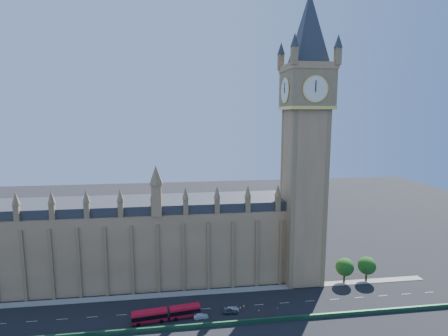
{
  "coord_description": "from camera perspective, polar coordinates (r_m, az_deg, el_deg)",
  "views": [
    {
      "loc": [
        -3.35,
        -95.02,
        56.09
      ],
      "look_at": [
        10.83,
        10.0,
        40.17
      ],
      "focal_mm": 28.0,
      "sensor_mm": 36.0,
      "label": 1
    }
  ],
  "objects": [
    {
      "name": "ground",
      "position": [
        110.39,
        -5.27,
        -22.04
      ],
      "size": [
        400.0,
        400.0,
        0.0
      ],
      "primitive_type": "plane",
      "color": "black",
      "rests_on": "ground"
    },
    {
      "name": "kerb_north",
      "position": [
        118.62,
        -5.48,
        -19.68
      ],
      "size": [
        160.0,
        3.0,
        0.16
      ],
      "primitive_type": "cube",
      "color": "gray",
      "rests_on": "ground"
    },
    {
      "name": "red_bus",
      "position": [
        106.02,
        -9.39,
        -22.46
      ],
      "size": [
        18.98,
        5.06,
        3.19
      ],
      "rotation": [
        0.0,
        0.0,
        0.13
      ],
      "color": "red",
      "rests_on": "ground"
    },
    {
      "name": "cone_b",
      "position": [
        111.09,
        3.26,
        -21.59
      ],
      "size": [
        0.59,
        0.59,
        0.72
      ],
      "rotation": [
        0.0,
        0.0,
        -0.37
      ],
      "color": "black",
      "rests_on": "ground"
    },
    {
      "name": "tree_east_far",
      "position": [
        132.79,
        22.37,
        -14.46
      ],
      "size": [
        6.0,
        6.0,
        8.5
      ],
      "color": "#382619",
      "rests_on": "ground"
    },
    {
      "name": "bridge_parapet",
      "position": [
        102.41,
        -5.04,
        -24.3
      ],
      "size": [
        160.0,
        0.6,
        1.2
      ],
      "primitive_type": "cube",
      "color": "#1E4C2D",
      "rests_on": "ground"
    },
    {
      "name": "car_white",
      "position": [
        108.9,
        1.29,
        -22.08
      ],
      "size": [
        4.47,
        2.28,
        1.24
      ],
      "primitive_type": "imported",
      "rotation": [
        0.0,
        0.0,
        1.7
      ],
      "color": "white",
      "rests_on": "ground"
    },
    {
      "name": "tree_east_near",
      "position": [
        129.15,
        19.19,
        -14.95
      ],
      "size": [
        6.0,
        6.0,
        8.5
      ],
      "color": "#382619",
      "rests_on": "ground"
    },
    {
      "name": "car_silver",
      "position": [
        105.97,
        -3.76,
        -23.02
      ],
      "size": [
        4.09,
        1.77,
        1.31
      ],
      "primitive_type": "imported",
      "rotation": [
        0.0,
        0.0,
        1.67
      ],
      "color": "#B7BAC0",
      "rests_on": "ground"
    },
    {
      "name": "elizabeth_tower",
      "position": [
        116.6,
        13.2,
        7.57
      ],
      "size": [
        20.59,
        20.59,
        105.0
      ],
      "color": "#936E47",
      "rests_on": "ground"
    },
    {
      "name": "cone_d",
      "position": [
        109.38,
        5.72,
        -22.16
      ],
      "size": [
        0.5,
        0.5,
        0.63
      ],
      "rotation": [
        0.0,
        0.0,
        -0.3
      ],
      "color": "black",
      "rests_on": "ground"
    },
    {
      "name": "palace_westminster",
      "position": [
        126.27,
        -17.45,
        -11.4
      ],
      "size": [
        120.0,
        20.0,
        28.0
      ],
      "color": "#936E47",
      "rests_on": "ground"
    },
    {
      "name": "cone_a",
      "position": [
        110.26,
        2.67,
        -21.84
      ],
      "size": [
        0.54,
        0.54,
        0.68
      ],
      "rotation": [
        0.0,
        0.0,
        -0.32
      ],
      "color": "black",
      "rests_on": "ground"
    },
    {
      "name": "car_grey",
      "position": [
        107.99,
        1.0,
        -22.31
      ],
      "size": [
        4.28,
        1.94,
        1.42
      ],
      "primitive_type": "imported",
      "rotation": [
        0.0,
        0.0,
        1.51
      ],
      "color": "#404147",
      "rests_on": "ground"
    },
    {
      "name": "cone_c",
      "position": [
        111.07,
        8.72,
        -21.71
      ],
      "size": [
        0.46,
        0.46,
        0.63
      ],
      "rotation": [
        0.0,
        0.0,
        0.16
      ],
      "color": "black",
      "rests_on": "ground"
    }
  ]
}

